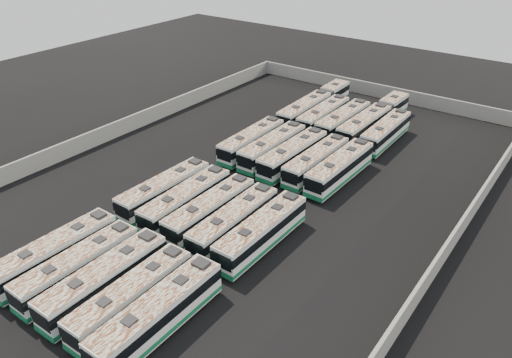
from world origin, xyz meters
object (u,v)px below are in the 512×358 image
Objects in this scene: bus_front_right at (132,297)px; bus_back_right at (374,119)px; bus_midback_far_right at (340,168)px; bus_front_far_left at (56,253)px; bus_midfront_left at (186,200)px; bus_back_left at (323,116)px; bus_midfront_right at (234,221)px; bus_midback_center at (293,155)px; bus_midfront_far_left at (164,190)px; bus_front_left at (78,267)px; bus_midfront_center at (210,210)px; bus_midback_left at (272,147)px; bus_front_center at (105,280)px; bus_back_far_right at (386,132)px; bus_back_far_left at (315,104)px; bus_back_center at (343,121)px; bus_midfront_far_right at (262,232)px; bus_midback_right at (316,161)px; bus_front_far_right at (158,314)px; bus_midback_far_left at (252,141)px.

bus_back_right is at bearing 88.92° from bus_front_right.
bus_front_far_left is at bearing -112.81° from bus_midback_far_right.
bus_midfront_left reaches higher than bus_back_left.
bus_midfront_right is 15.53m from bus_midback_center.
bus_front_left is at bearing -75.26° from bus_midfront_far_left.
bus_front_right is at bearing -90.74° from bus_midfront_right.
bus_midfront_center is 15.61m from bus_midback_left.
bus_front_center reaches higher than bus_front_far_left.
bus_midback_left is at bearing -127.31° from bus_back_far_right.
bus_front_left is 44.19m from bus_back_far_left.
bus_midback_center reaches higher than bus_back_far_right.
bus_back_center is at bearing -27.88° from bus_back_far_left.
bus_back_right is (9.46, 31.11, 0.02)m from bus_midfront_far_left.
bus_back_far_right is (6.25, 0.01, -0.04)m from bus_back_center.
bus_midfront_center is 1.00× the size of bus_back_far_right.
bus_midfront_left reaches higher than bus_midfront_center.
bus_midback_far_right reaches higher than bus_front_far_left.
bus_midback_far_right is at bearing 90.28° from bus_midfront_far_right.
bus_midback_far_right reaches higher than bus_back_right.
bus_back_far_left is at bearing 105.87° from bus_midfront_right.
bus_back_far_right is at bearing 77.13° from bus_midback_right.
bus_back_left reaches higher than bus_midback_right.
bus_midback_right is at bearing 59.03° from bus_midfront_far_left.
bus_midfront_left is 6.25m from bus_midfront_right.
bus_front_right is at bearing -95.04° from bus_back_far_right.
bus_midfront_far_left is 0.98× the size of bus_midback_far_right.
bus_front_far_right is at bearing 1.52° from bus_front_far_left.
bus_midback_far_right is at bearing -0.84° from bus_midback_far_left.
bus_back_far_left reaches higher than bus_back_far_right.
bus_midfront_center reaches higher than bus_midback_right.
bus_back_right is (9.40, 44.21, 0.01)m from bus_front_far_left.
bus_midfront_center is 31.67m from bus_back_far_left.
bus_back_left is 9.38m from bus_back_far_right.
bus_front_far_right is 40.85m from bus_back_far_right.
bus_midback_right is 0.63× the size of bus_back_far_left.
bus_front_left is 6.33m from bus_front_right.
bus_front_far_left is 41.11m from bus_back_left.
bus_midback_left is (-9.36, 15.34, -0.02)m from bus_midfront_far_right.
bus_back_right is 4.52m from bus_back_far_right.
bus_midback_center is (0.02, 15.03, 0.04)m from bus_midfront_center.
bus_back_far_left is at bearing 105.13° from bus_front_far_right.
bus_front_far_left is 30.93m from bus_midback_far_right.
bus_midback_left reaches higher than bus_midback_far_left.
bus_front_far_left is 18.06m from bus_midfront_far_right.
bus_midfront_far_right is at bearing -88.80° from bus_midback_far_right.
bus_back_far_right is (12.54, -3.14, -0.04)m from bus_back_far_left.
bus_back_far_right is at bearing 53.28° from bus_midback_left.
bus_front_left is at bearing 1.19° from bus_front_far_left.
bus_back_right is (3.10, 31.17, 0.03)m from bus_midfront_center.
bus_front_center is 0.65× the size of bus_back_right.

